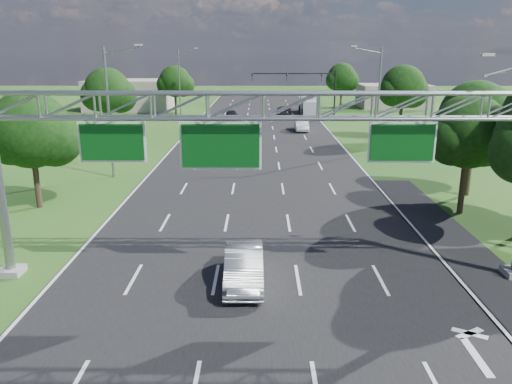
{
  "coord_description": "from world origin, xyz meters",
  "views": [
    {
      "loc": [
        0.12,
        -8.43,
        9.61
      ],
      "look_at": [
        -0.05,
        14.21,
        3.23
      ],
      "focal_mm": 35.0,
      "sensor_mm": 36.0,
      "label": 1
    }
  ],
  "objects_px": {
    "box_truck": "(309,104)",
    "traffic_signal": "(311,84)",
    "sign_gantry": "(265,121)",
    "silver_sedan": "(244,266)"
  },
  "relations": [
    {
      "from": "box_truck",
      "to": "traffic_signal",
      "type": "bearing_deg",
      "value": -90.78
    },
    {
      "from": "sign_gantry",
      "to": "silver_sedan",
      "type": "distance_m",
      "value": 6.23
    },
    {
      "from": "traffic_signal",
      "to": "silver_sedan",
      "type": "xyz_separation_m",
      "value": [
        -8.03,
        -53.77,
        -4.4
      ]
    },
    {
      "from": "sign_gantry",
      "to": "box_truck",
      "type": "xyz_separation_m",
      "value": [
        7.67,
        60.78,
        -5.33
      ]
    },
    {
      "from": "silver_sedan",
      "to": "box_truck",
      "type": "distance_m",
      "value": 62.14
    },
    {
      "from": "traffic_signal",
      "to": "silver_sedan",
      "type": "bearing_deg",
      "value": -98.5
    },
    {
      "from": "traffic_signal",
      "to": "box_truck",
      "type": "xyz_separation_m",
      "value": [
        0.52,
        7.78,
        -3.6
      ]
    },
    {
      "from": "sign_gantry",
      "to": "traffic_signal",
      "type": "xyz_separation_m",
      "value": [
        7.15,
        53.0,
        -1.72
      ]
    },
    {
      "from": "sign_gantry",
      "to": "traffic_signal",
      "type": "bearing_deg",
      "value": 82.32
    },
    {
      "from": "box_truck",
      "to": "silver_sedan",
      "type": "bearing_deg",
      "value": -94.86
    }
  ]
}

